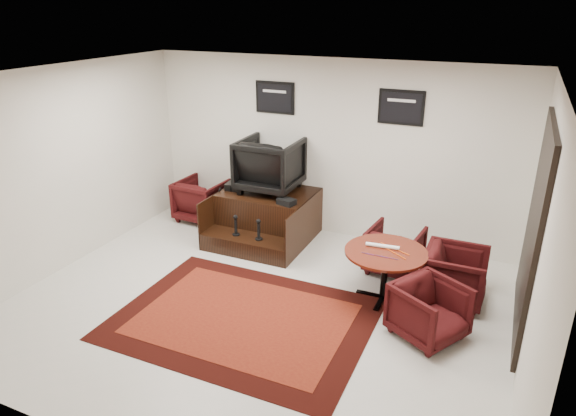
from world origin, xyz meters
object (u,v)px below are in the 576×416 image
object	(u,v)px
shine_podium	(267,217)
table_chair_window	(455,273)
armchair_side	(202,198)
shine_chair	(270,162)
table_chair_back	(395,248)
table_chair_corner	(429,309)
meeting_table	(386,257)

from	to	relation	value
shine_podium	table_chair_window	world-z (taller)	table_chair_window
shine_podium	armchair_side	bearing A→B (deg)	171.31
shine_chair	table_chair_back	xyz separation A→B (m)	(2.14, -0.44, -0.86)
table_chair_back	table_chair_corner	size ratio (longest dim) A/B	0.99
shine_podium	shine_chair	world-z (taller)	shine_chair
armchair_side	table_chair_back	xyz separation A→B (m)	(3.49, -0.49, -0.03)
meeting_table	table_chair_back	distance (m)	0.81
shine_podium	meeting_table	xyz separation A→B (m)	(2.19, -1.07, 0.24)
table_chair_back	table_chair_corner	world-z (taller)	table_chair_corner
armchair_side	shine_chair	bearing A→B (deg)	-179.82
shine_chair	table_chair_corner	size ratio (longest dim) A/B	1.28
armchair_side	meeting_table	size ratio (longest dim) A/B	0.77
shine_podium	table_chair_window	distance (m)	3.10
shine_podium	armchair_side	world-z (taller)	armchair_side
table_chair_back	table_chair_window	world-z (taller)	table_chair_window
meeting_table	shine_chair	bearing A→B (deg)	150.96
meeting_table	table_chair_back	xyz separation A→B (m)	(-0.05, 0.78, -0.23)
meeting_table	table_chair_back	size ratio (longest dim) A/B	1.43
table_chair_back	table_chair_window	distance (m)	0.98
armchair_side	table_chair_window	distance (m)	4.47
shine_podium	meeting_table	bearing A→B (deg)	-25.97
shine_chair	table_chair_back	size ratio (longest dim) A/B	1.29
shine_chair	table_chair_corner	bearing A→B (deg)	147.04
shine_podium	meeting_table	size ratio (longest dim) A/B	1.46
armchair_side	table_chair_back	world-z (taller)	armchair_side
armchair_side	table_chair_back	distance (m)	3.53
shine_chair	table_chair_corner	xyz separation A→B (m)	(2.85, -1.81, -0.86)
shine_podium	armchair_side	xyz separation A→B (m)	(-1.35, 0.21, 0.05)
shine_chair	table_chair_window	bearing A→B (deg)	163.03
shine_podium	table_chair_back	distance (m)	2.16
meeting_table	shine_podium	bearing A→B (deg)	154.03
table_chair_back	shine_podium	bearing A→B (deg)	-1.01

